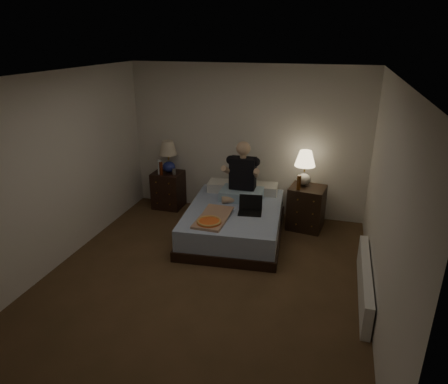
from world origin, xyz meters
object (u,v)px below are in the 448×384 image
(water_bottle, at_px, (160,167))
(beer_bottle_left, at_px, (161,168))
(beer_bottle_right, at_px, (299,183))
(bed, at_px, (234,222))
(soda_can, at_px, (174,172))
(laptop, at_px, (250,206))
(nightstand_right, at_px, (306,208))
(nightstand_left, at_px, (168,190))
(lamp_right, at_px, (305,168))
(lamp_left, at_px, (168,157))
(person, at_px, (242,171))
(pizza_box, at_px, (209,222))
(radiator, at_px, (365,281))

(water_bottle, distance_m, beer_bottle_left, 0.05)
(beer_bottle_right, bearing_deg, beer_bottle_left, 175.84)
(bed, xyz_separation_m, soda_can, (-1.26, 0.69, 0.47))
(beer_bottle_right, distance_m, laptop, 0.87)
(nightstand_right, bearing_deg, bed, -142.86)
(nightstand_left, relative_size, beer_bottle_right, 2.83)
(lamp_right, bearing_deg, beer_bottle_right, -103.21)
(lamp_left, xyz_separation_m, person, (1.42, -0.41, -0.01))
(beer_bottle_left, bearing_deg, person, -8.78)
(beer_bottle_left, distance_m, pizza_box, 1.81)
(nightstand_right, height_order, beer_bottle_right, beer_bottle_right)
(lamp_left, relative_size, person, 0.60)
(water_bottle, height_order, soda_can, water_bottle)
(bed, height_order, beer_bottle_right, beer_bottle_right)
(nightstand_right, height_order, lamp_left, lamp_left)
(soda_can, bearing_deg, lamp_left, 142.31)
(beer_bottle_left, height_order, laptop, beer_bottle_left)
(nightstand_left, height_order, beer_bottle_left, beer_bottle_left)
(beer_bottle_left, bearing_deg, beer_bottle_right, -4.16)
(beer_bottle_left, bearing_deg, soda_can, 21.12)
(soda_can, bearing_deg, person, -13.48)
(bed, bearing_deg, nightstand_right, 24.33)
(pizza_box, bearing_deg, soda_can, 129.89)
(lamp_left, bearing_deg, laptop, -28.81)
(lamp_left, distance_m, person, 1.48)
(soda_can, bearing_deg, nightstand_right, -2.73)
(nightstand_right, bearing_deg, radiator, -55.39)
(laptop, bearing_deg, lamp_left, 143.23)
(lamp_left, bearing_deg, water_bottle, -125.67)
(water_bottle, xyz_separation_m, laptop, (1.78, -0.77, -0.20))
(nightstand_right, height_order, beer_bottle_left, beer_bottle_left)
(beer_bottle_right, xyz_separation_m, radiator, (0.97, -1.51, -0.61))
(lamp_left, xyz_separation_m, water_bottle, (-0.11, -0.15, -0.15))
(lamp_right, relative_size, person, 0.60)
(person, relative_size, pizza_box, 1.22)
(beer_bottle_right, bearing_deg, lamp_left, 171.20)
(laptop, bearing_deg, nightstand_left, 144.37)
(water_bottle, distance_m, pizza_box, 1.87)
(radiator, bearing_deg, laptop, 149.29)
(bed, xyz_separation_m, lamp_left, (-1.40, 0.80, 0.70))
(soda_can, distance_m, person, 1.34)
(beer_bottle_right, bearing_deg, nightstand_left, 172.07)
(bed, xyz_separation_m, beer_bottle_right, (0.90, 0.44, 0.58))
(laptop, bearing_deg, lamp_right, 41.08)
(lamp_left, height_order, laptop, lamp_left)
(soda_can, relative_size, laptop, 0.29)
(lamp_right, height_order, soda_can, lamp_right)
(water_bottle, relative_size, person, 0.27)
(nightstand_left, distance_m, lamp_left, 0.61)
(person, distance_m, pizza_box, 1.13)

